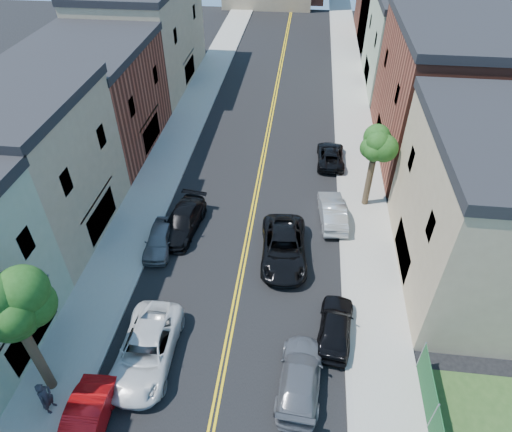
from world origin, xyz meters
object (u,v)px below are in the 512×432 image
(red_sedan, at_px, (84,427))
(pedestrian_left, at_px, (46,397))
(black_car_right, at_px, (335,326))
(black_suv_lane, at_px, (284,248))
(grey_car_right, at_px, (300,377))
(white_pickup, at_px, (146,350))
(grey_car_left, at_px, (159,239))
(black_car_left, at_px, (182,221))
(silver_car_right, at_px, (332,212))
(dark_car_right_far, at_px, (331,155))

(red_sedan, height_order, pedestrian_left, pedestrian_left)
(black_car_right, distance_m, black_suv_lane, 6.26)
(grey_car_right, xyz_separation_m, black_suv_lane, (-1.36, 8.56, 0.11))
(black_suv_lane, distance_m, pedestrian_left, 14.80)
(white_pickup, height_order, grey_car_left, white_pickup)
(black_car_left, xyz_separation_m, black_car_right, (9.92, -7.29, -0.02))
(red_sedan, distance_m, grey_car_right, 9.74)
(black_suv_lane, bearing_deg, grey_car_right, -85.10)
(pedestrian_left, bearing_deg, black_car_right, -60.11)
(white_pickup, relative_size, black_car_right, 1.34)
(black_suv_lane, xyz_separation_m, pedestrian_left, (-9.81, -11.08, 0.30))
(red_sedan, relative_size, black_car_left, 0.89)
(black_car_right, distance_m, silver_car_right, 9.46)
(red_sedan, relative_size, black_suv_lane, 0.77)
(grey_car_left, xyz_separation_m, dark_car_right_far, (10.97, 11.42, -0.05))
(grey_car_left, xyz_separation_m, black_car_left, (1.05, 1.84, 0.07))
(white_pickup, distance_m, black_car_left, 9.88)
(red_sedan, bearing_deg, pedestrian_left, 153.72)
(black_car_right, xyz_separation_m, dark_car_right_far, (0.00, 16.88, -0.10))
(black_car_left, bearing_deg, silver_car_right, 19.57)
(grey_car_right, distance_m, black_suv_lane, 8.67)
(grey_car_right, distance_m, black_car_right, 3.53)
(red_sedan, bearing_deg, white_pickup, 66.15)
(red_sedan, xyz_separation_m, silver_car_right, (10.83, 15.96, -0.01))
(white_pickup, relative_size, grey_car_left, 1.44)
(silver_car_right, xyz_separation_m, dark_car_right_far, (0.00, 7.42, -0.12))
(black_suv_lane, bearing_deg, grey_car_left, 176.00)
(grey_car_right, relative_size, black_suv_lane, 0.83)
(black_car_right, bearing_deg, black_car_left, -29.59)
(black_suv_lane, bearing_deg, red_sedan, -127.10)
(grey_car_left, relative_size, dark_car_right_far, 0.88)
(white_pickup, bearing_deg, silver_car_right, 51.45)
(red_sedan, bearing_deg, grey_car_left, 88.02)
(black_suv_lane, relative_size, pedestrian_left, 3.04)
(grey_car_left, height_order, pedestrian_left, pedestrian_left)
(white_pickup, bearing_deg, grey_car_right, -4.80)
(red_sedan, xyz_separation_m, grey_car_left, (-0.14, 11.95, -0.08))
(red_sedan, xyz_separation_m, white_pickup, (1.53, 3.94, 0.04))
(grey_car_right, relative_size, black_car_right, 1.15)
(grey_car_right, distance_m, silver_car_right, 12.67)
(grey_car_right, height_order, pedestrian_left, pedestrian_left)
(grey_car_right, bearing_deg, silver_car_right, -93.63)
(grey_car_right, xyz_separation_m, silver_car_right, (1.70, 12.55, 0.03))
(white_pickup, relative_size, black_suv_lane, 0.97)
(grey_car_left, height_order, silver_car_right, silver_car_right)
(black_suv_lane, bearing_deg, white_pickup, -131.97)
(silver_car_right, height_order, pedestrian_left, pedestrian_left)
(white_pickup, bearing_deg, black_car_right, 14.59)
(black_car_right, relative_size, silver_car_right, 0.94)
(grey_car_right, bearing_deg, white_pickup, 0.11)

